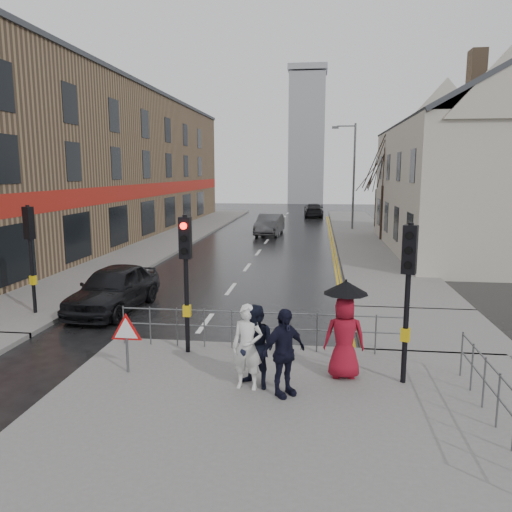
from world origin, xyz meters
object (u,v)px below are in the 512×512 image
(pedestrian_d, at_px, (283,352))
(car_parked, at_px, (114,288))
(pedestrian_with_umbrella, at_px, (345,326))
(pedestrian_b, at_px, (256,347))
(car_mid, at_px, (270,224))
(pedestrian_a, at_px, (247,347))

(pedestrian_d, distance_m, car_parked, 8.45)
(pedestrian_with_umbrella, height_order, car_parked, pedestrian_with_umbrella)
(pedestrian_b, bearing_deg, pedestrian_with_umbrella, 51.92)
(car_parked, relative_size, car_mid, 0.97)
(pedestrian_b, distance_m, pedestrian_with_umbrella, 1.98)
(pedestrian_a, height_order, pedestrian_d, pedestrian_d)
(pedestrian_d, relative_size, car_parked, 0.40)
(pedestrian_with_umbrella, relative_size, pedestrian_d, 1.20)
(pedestrian_d, height_order, car_mid, pedestrian_d)
(pedestrian_d, relative_size, car_mid, 0.39)
(pedestrian_a, distance_m, car_parked, 7.75)
(pedestrian_d, xyz_separation_m, car_mid, (-2.86, 26.51, -0.28))
(pedestrian_d, bearing_deg, pedestrian_b, 110.10)
(pedestrian_with_umbrella, bearing_deg, car_mid, 99.15)
(pedestrian_with_umbrella, bearing_deg, pedestrian_b, -157.77)
(car_parked, bearing_deg, car_mid, 84.99)
(pedestrian_b, xyz_separation_m, pedestrian_d, (0.58, -0.31, 0.02))
(pedestrian_a, xyz_separation_m, pedestrian_b, (0.17, 0.07, -0.02))
(car_parked, height_order, car_mid, car_parked)
(pedestrian_a, bearing_deg, pedestrian_b, 28.20)
(pedestrian_with_umbrella, height_order, pedestrian_d, pedestrian_with_umbrella)
(pedestrian_d, bearing_deg, pedestrian_with_umbrella, -1.44)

